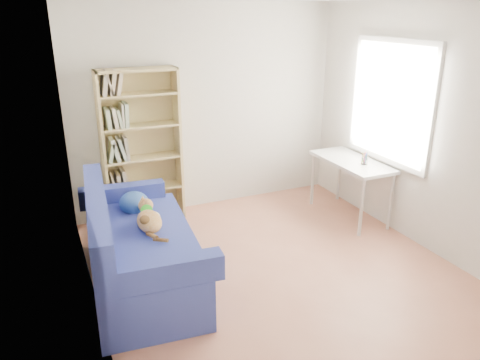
# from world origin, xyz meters

# --- Properties ---
(ground) EXTENTS (4.00, 4.00, 0.00)m
(ground) POSITION_xyz_m (0.00, 0.00, 0.00)
(ground) COLOR #A9654C
(ground) RESTS_ON ground
(room_shell) EXTENTS (3.54, 4.04, 2.62)m
(room_shell) POSITION_xyz_m (0.10, 0.03, 1.64)
(room_shell) COLOR silver
(room_shell) RESTS_ON ground
(sofa) EXTENTS (1.09, 2.02, 0.96)m
(sofa) POSITION_xyz_m (-1.32, 0.43, 0.36)
(sofa) COLOR navy
(sofa) RESTS_ON ground
(bookshelf) EXTENTS (0.94, 0.29, 1.87)m
(bookshelf) POSITION_xyz_m (-0.91, 1.84, 0.86)
(bookshelf) COLOR tan
(bookshelf) RESTS_ON ground
(desk) EXTENTS (0.52, 1.14, 0.75)m
(desk) POSITION_xyz_m (1.47, 0.88, 0.67)
(desk) COLOR silver
(desk) RESTS_ON ground
(pen_cup) EXTENTS (0.08, 0.08, 0.15)m
(pen_cup) POSITION_xyz_m (1.51, 0.70, 0.81)
(pen_cup) COLOR white
(pen_cup) RESTS_ON desk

